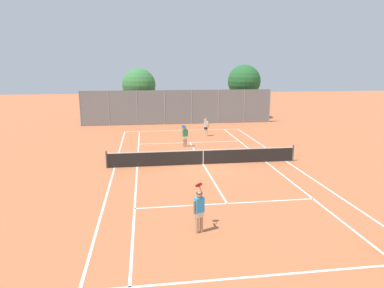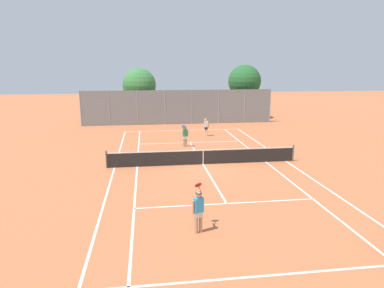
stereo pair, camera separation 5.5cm
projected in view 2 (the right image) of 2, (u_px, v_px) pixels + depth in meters
name	position (u px, v px, depth m)	size (l,w,h in m)	color
ground_plane	(203.00, 164.00, 21.63)	(120.00, 120.00, 0.00)	#BC663D
court_line_markings	(203.00, 164.00, 21.63)	(11.10, 23.90, 0.01)	silver
tennis_net	(203.00, 157.00, 21.52)	(12.00, 0.10, 1.07)	#474C47
player_near_side	(198.00, 209.00, 12.58)	(0.48, 0.87, 1.77)	tan
player_far_left	(185.00, 135.00, 26.22)	(0.57, 0.81, 1.77)	tan
player_far_right	(206.00, 126.00, 30.21)	(0.48, 0.47, 1.60)	beige
loose_tennis_ball_0	(171.00, 148.00, 25.79)	(0.07, 0.07, 0.07)	#D1DB33
loose_tennis_ball_1	(172.00, 159.00, 22.82)	(0.07, 0.07, 0.07)	#D1DB33
loose_tennis_ball_2	(145.00, 134.00, 31.12)	(0.07, 0.07, 0.07)	#D1DB33
back_fence	(179.00, 107.00, 36.39)	(20.36, 0.08, 3.65)	gray
tree_behind_left	(140.00, 86.00, 37.36)	(3.61, 3.61, 5.87)	brown
tree_behind_right	(245.00, 82.00, 39.84)	(3.80, 3.80, 6.27)	brown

